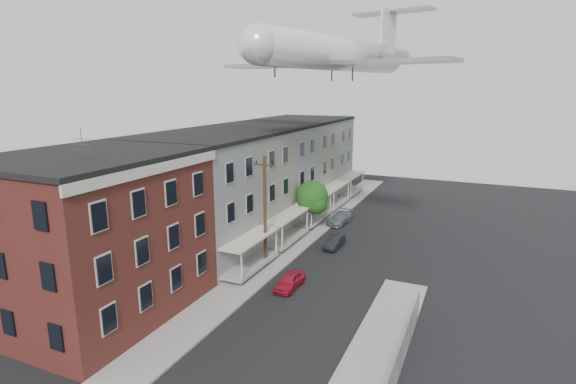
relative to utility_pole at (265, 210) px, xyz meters
name	(u,v)px	position (x,y,z in m)	size (l,w,h in m)	color
sidewalk_left	(295,242)	(0.10, 6.00, -4.61)	(3.00, 62.00, 0.12)	gray
curb_left	(310,244)	(1.55, 6.00, -4.60)	(0.15, 62.00, 0.14)	gray
curb_right	(332,382)	(9.65, -12.00, -4.60)	(0.15, 26.00, 0.14)	gray
corner_building	(95,235)	(-6.40, -11.00, 0.49)	(10.31, 12.30, 12.15)	#381212
row_house_a	(187,201)	(-6.36, -1.50, 0.45)	(11.98, 7.00, 10.30)	slate
row_house_b	(231,184)	(-6.36, 5.50, 0.45)	(11.98, 7.00, 10.30)	gray
row_house_c	(264,172)	(-6.36, 12.50, 0.45)	(11.98, 7.00, 10.30)	slate
row_house_d	(290,163)	(-6.36, 19.50, 0.45)	(11.98, 7.00, 10.30)	gray
row_house_e	(311,155)	(-6.36, 26.50, 0.45)	(11.98, 7.00, 10.30)	slate
utility_pole	(265,210)	(0.00, 0.00, 0.00)	(1.80, 0.26, 9.00)	black
street_tree	(313,198)	(0.33, 9.92, -1.22)	(3.22, 3.20, 5.20)	black
car_near	(290,280)	(3.45, -3.01, -4.10)	(1.35, 3.36, 1.14)	#A71529
car_mid	(335,242)	(3.80, 6.31, -4.15)	(1.12, 3.21, 1.06)	black
car_far	(340,218)	(2.00, 13.60, -4.07)	(1.69, 4.15, 1.20)	slate
airplane	(341,54)	(2.76, 10.00, 12.43)	(22.15, 25.31, 7.28)	silver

